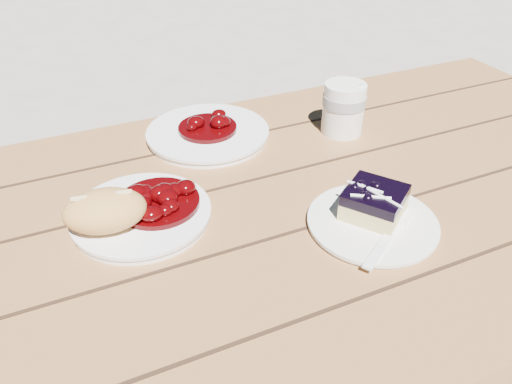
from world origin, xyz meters
name	(u,v)px	position (x,y,z in m)	size (l,w,h in m)	color
picnic_table	(178,303)	(0.00, 0.00, 0.59)	(2.00, 1.55, 0.75)	brown
main_plate	(142,215)	(-0.03, 0.05, 0.76)	(0.22, 0.22, 0.02)	white
goulash_stew	(157,195)	(0.00, 0.05, 0.79)	(0.14, 0.14, 0.04)	#3B0203
bread_roll	(105,211)	(-0.09, 0.03, 0.80)	(0.12, 0.08, 0.06)	tan
dessert_plate	(372,223)	(0.30, -0.12, 0.76)	(0.20, 0.20, 0.01)	white
blueberry_cake	(374,202)	(0.31, -0.10, 0.78)	(0.12, 0.12, 0.05)	#D8C376
fork_dessert	(383,244)	(0.28, -0.17, 0.76)	(0.03, 0.16, 0.01)	white
coffee_cup	(343,109)	(0.42, 0.17, 0.80)	(0.08, 0.08, 0.11)	white
second_plate	(208,134)	(0.16, 0.27, 0.76)	(0.25, 0.25, 0.02)	white
second_stew	(207,121)	(0.16, 0.27, 0.79)	(0.12, 0.12, 0.04)	#3B0203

